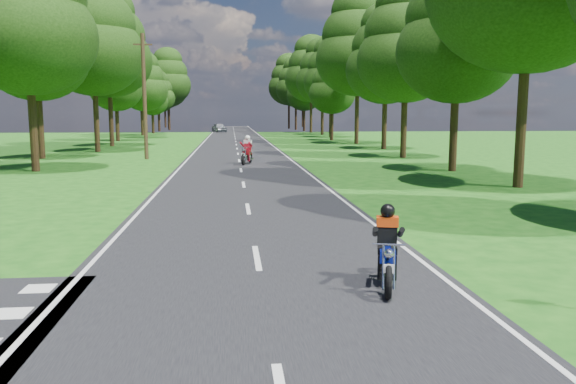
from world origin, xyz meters
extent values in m
plane|color=#164F12|center=(0.00, 0.00, 0.00)|extent=(160.00, 160.00, 0.00)
cube|color=black|center=(0.00, 50.00, 0.01)|extent=(7.00, 140.00, 0.02)
cube|color=silver|center=(0.00, 2.00, 0.02)|extent=(0.12, 2.00, 0.01)
cube|color=silver|center=(0.00, 8.00, 0.02)|extent=(0.12, 2.00, 0.01)
cube|color=silver|center=(0.00, 14.00, 0.02)|extent=(0.12, 2.00, 0.01)
cube|color=silver|center=(0.00, 20.00, 0.02)|extent=(0.12, 2.00, 0.01)
cube|color=silver|center=(0.00, 26.00, 0.02)|extent=(0.12, 2.00, 0.01)
cube|color=silver|center=(0.00, 32.00, 0.02)|extent=(0.12, 2.00, 0.01)
cube|color=silver|center=(0.00, 38.00, 0.02)|extent=(0.12, 2.00, 0.01)
cube|color=silver|center=(0.00, 44.00, 0.02)|extent=(0.12, 2.00, 0.01)
cube|color=silver|center=(0.00, 50.00, 0.02)|extent=(0.12, 2.00, 0.01)
cube|color=silver|center=(0.00, 56.00, 0.02)|extent=(0.12, 2.00, 0.01)
cube|color=silver|center=(0.00, 62.00, 0.02)|extent=(0.12, 2.00, 0.01)
cube|color=silver|center=(0.00, 68.00, 0.02)|extent=(0.12, 2.00, 0.01)
cube|color=silver|center=(0.00, 74.00, 0.02)|extent=(0.12, 2.00, 0.01)
cube|color=silver|center=(0.00, 80.00, 0.02)|extent=(0.12, 2.00, 0.01)
cube|color=silver|center=(0.00, 86.00, 0.02)|extent=(0.12, 2.00, 0.01)
cube|color=silver|center=(0.00, 92.00, 0.02)|extent=(0.12, 2.00, 0.01)
cube|color=silver|center=(0.00, 98.00, 0.02)|extent=(0.12, 2.00, 0.01)
cube|color=silver|center=(0.00, 104.00, 0.02)|extent=(0.12, 2.00, 0.01)
cube|color=silver|center=(0.00, 110.00, 0.02)|extent=(0.12, 2.00, 0.01)
cube|color=silver|center=(0.00, 116.00, 0.02)|extent=(0.12, 2.00, 0.01)
cube|color=silver|center=(-3.30, 50.00, 0.02)|extent=(0.10, 140.00, 0.01)
cube|color=silver|center=(3.30, 50.00, 0.02)|extent=(0.10, 140.00, 0.01)
cube|color=silver|center=(-3.80, -0.90, 0.02)|extent=(0.50, 0.50, 0.01)
cube|color=silver|center=(-3.80, 0.30, 0.02)|extent=(0.50, 0.50, 0.01)
cylinder|color=black|center=(-10.57, 20.76, 1.96)|extent=(0.40, 0.40, 3.91)
ellipsoid|color=black|center=(-10.57, 20.76, 6.78)|extent=(6.85, 6.85, 5.82)
cylinder|color=black|center=(-12.94, 29.18, 1.90)|extent=(0.40, 0.40, 3.79)
ellipsoid|color=black|center=(-12.94, 29.18, 6.57)|extent=(6.64, 6.64, 5.64)
ellipsoid|color=black|center=(-12.94, 29.18, 8.41)|extent=(5.69, 5.69, 4.84)
cylinder|color=black|center=(-10.82, 35.60, 2.16)|extent=(0.40, 0.40, 4.32)
ellipsoid|color=black|center=(-10.82, 35.60, 7.47)|extent=(7.56, 7.56, 6.42)
ellipsoid|color=black|center=(-10.82, 35.60, 9.58)|extent=(6.48, 6.48, 5.51)
cylinder|color=black|center=(-11.26, 43.10, 2.20)|extent=(0.40, 0.40, 4.40)
ellipsoid|color=black|center=(-11.26, 43.10, 7.62)|extent=(7.71, 7.71, 6.55)
ellipsoid|color=black|center=(-11.26, 43.10, 9.77)|extent=(6.60, 6.60, 5.61)
ellipsoid|color=black|center=(-11.26, 43.10, 11.92)|extent=(4.95, 4.95, 4.21)
cylinder|color=black|center=(-12.61, 52.78, 1.60)|extent=(0.40, 0.40, 3.20)
ellipsoid|color=black|center=(-12.61, 52.78, 5.54)|extent=(5.60, 5.60, 4.76)
ellipsoid|color=black|center=(-12.61, 52.78, 7.10)|extent=(4.80, 4.80, 4.08)
ellipsoid|color=black|center=(-12.61, 52.78, 8.66)|extent=(3.60, 3.60, 3.06)
cylinder|color=black|center=(-10.75, 60.15, 1.61)|extent=(0.40, 0.40, 3.22)
ellipsoid|color=black|center=(-10.75, 60.15, 5.58)|extent=(5.64, 5.64, 4.79)
ellipsoid|color=black|center=(-10.75, 60.15, 7.15)|extent=(4.83, 4.83, 4.11)
ellipsoid|color=black|center=(-10.75, 60.15, 8.72)|extent=(3.62, 3.62, 3.08)
cylinder|color=black|center=(-12.29, 67.91, 1.80)|extent=(0.40, 0.40, 3.61)
ellipsoid|color=black|center=(-12.29, 67.91, 6.25)|extent=(6.31, 6.31, 5.37)
ellipsoid|color=black|center=(-12.29, 67.91, 8.01)|extent=(5.41, 5.41, 4.60)
ellipsoid|color=black|center=(-12.29, 67.91, 9.76)|extent=(4.06, 4.06, 3.45)
cylinder|color=black|center=(-11.94, 75.74, 1.33)|extent=(0.40, 0.40, 2.67)
ellipsoid|color=black|center=(-11.94, 75.74, 4.62)|extent=(4.67, 4.67, 3.97)
ellipsoid|color=black|center=(-11.94, 75.74, 5.92)|extent=(4.00, 4.00, 3.40)
ellipsoid|color=black|center=(-11.94, 75.74, 7.22)|extent=(3.00, 3.00, 2.55)
cylinder|color=black|center=(-12.18, 84.90, 1.54)|extent=(0.40, 0.40, 3.09)
ellipsoid|color=black|center=(-12.18, 84.90, 5.34)|extent=(5.40, 5.40, 4.59)
ellipsoid|color=black|center=(-12.18, 84.90, 6.85)|extent=(4.63, 4.63, 3.93)
ellipsoid|color=black|center=(-12.18, 84.90, 8.35)|extent=(3.47, 3.47, 2.95)
cylinder|color=black|center=(-11.23, 91.41, 2.24)|extent=(0.40, 0.40, 4.48)
ellipsoid|color=black|center=(-11.23, 91.41, 7.75)|extent=(7.84, 7.84, 6.66)
ellipsoid|color=black|center=(-11.23, 91.41, 9.94)|extent=(6.72, 6.72, 5.71)
ellipsoid|color=black|center=(-11.23, 91.41, 12.12)|extent=(5.04, 5.04, 4.28)
cylinder|color=black|center=(-12.28, 100.39, 2.05)|extent=(0.40, 0.40, 4.09)
ellipsoid|color=black|center=(-12.28, 100.39, 7.09)|extent=(7.16, 7.16, 6.09)
ellipsoid|color=black|center=(-12.28, 100.39, 9.08)|extent=(6.14, 6.14, 5.22)
ellipsoid|color=black|center=(-12.28, 100.39, 11.08)|extent=(4.61, 4.61, 3.92)
cylinder|color=black|center=(11.06, 12.20, 2.28)|extent=(0.40, 0.40, 4.56)
cylinder|color=black|center=(10.92, 18.69, 1.75)|extent=(0.40, 0.40, 3.49)
ellipsoid|color=black|center=(10.92, 18.69, 6.05)|extent=(6.12, 6.12, 5.20)
ellipsoid|color=black|center=(10.92, 18.69, 7.75)|extent=(5.24, 5.24, 4.46)
cylinder|color=black|center=(11.06, 27.58, 1.85)|extent=(0.40, 0.40, 3.69)
ellipsoid|color=black|center=(11.06, 27.58, 6.39)|extent=(6.46, 6.46, 5.49)
ellipsoid|color=black|center=(11.06, 27.58, 8.19)|extent=(5.54, 5.54, 4.71)
ellipsoid|color=black|center=(11.06, 27.58, 9.99)|extent=(4.15, 4.15, 3.53)
cylinder|color=black|center=(12.17, 36.42, 1.87)|extent=(0.40, 0.40, 3.74)
ellipsoid|color=black|center=(12.17, 36.42, 6.48)|extent=(6.55, 6.55, 5.57)
ellipsoid|color=black|center=(12.17, 36.42, 8.31)|extent=(5.62, 5.62, 4.77)
ellipsoid|color=black|center=(12.17, 36.42, 10.13)|extent=(4.21, 4.21, 3.58)
cylinder|color=black|center=(11.72, 44.72, 2.32)|extent=(0.40, 0.40, 4.64)
ellipsoid|color=black|center=(11.72, 44.72, 8.04)|extent=(8.12, 8.12, 6.91)
ellipsoid|color=black|center=(11.72, 44.72, 10.30)|extent=(6.96, 6.96, 5.92)
ellipsoid|color=black|center=(11.72, 44.72, 12.56)|extent=(5.22, 5.22, 4.44)
cylinder|color=black|center=(10.55, 51.92, 1.45)|extent=(0.40, 0.40, 2.91)
ellipsoid|color=black|center=(10.55, 51.92, 5.03)|extent=(5.09, 5.09, 4.33)
ellipsoid|color=black|center=(10.55, 51.92, 6.45)|extent=(4.36, 4.36, 3.71)
ellipsoid|color=black|center=(10.55, 51.92, 7.87)|extent=(3.27, 3.27, 2.78)
cylinder|color=black|center=(11.77, 59.40, 1.94)|extent=(0.40, 0.40, 3.88)
ellipsoid|color=black|center=(11.77, 59.40, 6.71)|extent=(6.78, 6.78, 5.77)
ellipsoid|color=black|center=(11.77, 59.40, 8.60)|extent=(5.81, 5.81, 4.94)
ellipsoid|color=black|center=(11.77, 59.40, 10.49)|extent=(4.36, 4.36, 3.71)
cylinder|color=black|center=(12.10, 67.87, 2.09)|extent=(0.40, 0.40, 4.18)
ellipsoid|color=black|center=(12.10, 67.87, 7.23)|extent=(7.31, 7.31, 6.21)
ellipsoid|color=black|center=(12.10, 67.87, 9.27)|extent=(6.27, 6.27, 5.33)
ellipsoid|color=black|center=(12.10, 67.87, 11.31)|extent=(4.70, 4.70, 4.00)
cylinder|color=black|center=(11.80, 76.83, 2.32)|extent=(0.40, 0.40, 4.63)
ellipsoid|color=black|center=(11.80, 76.83, 8.02)|extent=(8.11, 8.11, 6.89)
ellipsoid|color=black|center=(11.80, 76.83, 10.28)|extent=(6.95, 6.95, 5.91)
ellipsoid|color=black|center=(11.80, 76.83, 12.54)|extent=(5.21, 5.21, 4.43)
cylinder|color=black|center=(11.69, 84.12, 1.68)|extent=(0.40, 0.40, 3.36)
ellipsoid|color=black|center=(11.69, 84.12, 5.82)|extent=(5.88, 5.88, 5.00)
ellipsoid|color=black|center=(11.69, 84.12, 7.46)|extent=(5.04, 5.04, 4.29)
ellipsoid|color=black|center=(11.69, 84.12, 9.10)|extent=(3.78, 3.78, 3.21)
cylinder|color=black|center=(11.14, 91.34, 2.04)|extent=(0.40, 0.40, 4.09)
ellipsoid|color=black|center=(11.14, 91.34, 7.07)|extent=(7.15, 7.15, 6.08)
ellipsoid|color=black|center=(11.14, 91.34, 9.07)|extent=(6.13, 6.13, 5.21)
ellipsoid|color=black|center=(11.14, 91.34, 11.06)|extent=(4.60, 4.60, 3.91)
cylinder|color=black|center=(10.68, 99.10, 2.24)|extent=(0.40, 0.40, 4.48)
ellipsoid|color=black|center=(10.68, 99.10, 7.76)|extent=(7.84, 7.84, 6.66)
ellipsoid|color=black|center=(10.68, 99.10, 9.94)|extent=(6.72, 6.72, 5.71)
ellipsoid|color=black|center=(10.68, 99.10, 12.13)|extent=(5.04, 5.04, 4.28)
cylinder|color=black|center=(-14.00, 110.00, 1.92)|extent=(0.40, 0.40, 3.84)
ellipsoid|color=black|center=(-14.00, 110.00, 6.65)|extent=(6.72, 6.72, 5.71)
ellipsoid|color=black|center=(-14.00, 110.00, 8.52)|extent=(5.76, 5.76, 4.90)
ellipsoid|color=black|center=(-14.00, 110.00, 10.39)|extent=(4.32, 4.32, 3.67)
cylinder|color=black|center=(15.00, 112.00, 2.08)|extent=(0.40, 0.40, 4.16)
ellipsoid|color=black|center=(15.00, 112.00, 7.20)|extent=(7.28, 7.28, 6.19)
ellipsoid|color=black|center=(15.00, 112.00, 9.23)|extent=(6.24, 6.24, 5.30)
ellipsoid|color=black|center=(15.00, 112.00, 11.26)|extent=(4.68, 4.68, 3.98)
cylinder|color=black|center=(-16.00, 95.00, 1.76)|extent=(0.40, 0.40, 3.52)
ellipsoid|color=black|center=(-16.00, 95.00, 6.09)|extent=(6.16, 6.16, 5.24)
ellipsoid|color=black|center=(-16.00, 95.00, 7.81)|extent=(5.28, 5.28, 4.49)
ellipsoid|color=black|center=(-16.00, 95.00, 9.53)|extent=(3.96, 3.96, 3.37)
cylinder|color=black|center=(17.00, 98.00, 2.24)|extent=(0.40, 0.40, 4.48)
ellipsoid|color=black|center=(17.00, 98.00, 7.76)|extent=(7.84, 7.84, 6.66)
ellipsoid|color=black|center=(17.00, 98.00, 9.94)|extent=(6.72, 6.72, 5.71)
ellipsoid|color=black|center=(17.00, 98.00, 12.12)|extent=(5.04, 5.04, 4.28)
cylinder|color=#382616|center=(-6.00, 28.00, 4.00)|extent=(0.26, 0.26, 8.00)
cube|color=#382616|center=(-6.00, 28.00, 7.30)|extent=(1.20, 0.10, 0.10)
imported|color=#A7AAAE|center=(-2.31, 79.73, 0.72)|extent=(2.73, 4.43, 1.41)
camera|label=1|loc=(-0.50, -9.31, 2.99)|focal=35.00mm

